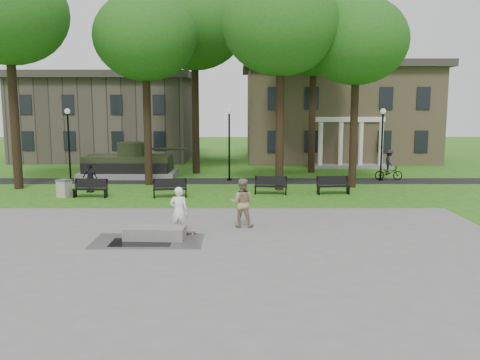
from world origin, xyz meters
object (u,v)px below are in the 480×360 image
object	(u,v)px
skateboarder	(179,211)
trash_bin	(64,188)
concrete_block	(155,233)
friend_watching	(242,203)
cyclist	(389,168)
park_bench_0	(91,188)

from	to	relation	value
skateboarder	trash_bin	size ratio (longest dim) A/B	1.94
concrete_block	friend_watching	world-z (taller)	friend_watching
skateboarder	trash_bin	bearing A→B (deg)	-49.59
skateboarder	friend_watching	bearing A→B (deg)	-151.87
trash_bin	concrete_block	bearing A→B (deg)	-54.18
skateboarder	friend_watching	world-z (taller)	friend_watching
concrete_block	skateboarder	size ratio (longest dim) A/B	1.18
cyclist	trash_bin	world-z (taller)	cyclist
park_bench_0	trash_bin	world-z (taller)	park_bench_0
friend_watching	cyclist	xyz separation A→B (m)	(9.83, 13.27, -0.18)
concrete_block	skateboarder	xyz separation A→B (m)	(0.83, 0.55, 0.70)
concrete_block	park_bench_0	bearing A→B (deg)	119.32
skateboarder	friend_watching	distance (m)	2.73
friend_watching	trash_bin	distance (m)	11.82
concrete_block	skateboarder	distance (m)	1.22
skateboarder	park_bench_0	size ratio (longest dim) A/B	1.02
friend_watching	park_bench_0	xyz separation A→B (m)	(-8.11, 6.85, -0.49)
skateboarder	friend_watching	xyz separation A→B (m)	(2.39, 1.31, 0.06)
friend_watching	trash_bin	size ratio (longest dim) A/B	2.06
skateboarder	cyclist	distance (m)	19.03
skateboarder	cyclist	world-z (taller)	cyclist
concrete_block	friend_watching	size ratio (longest dim) A/B	1.11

